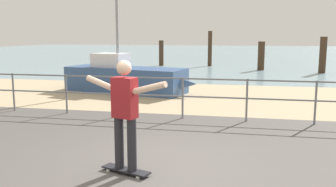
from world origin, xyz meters
name	(u,v)px	position (x,y,z in m)	size (l,w,h in m)	color
beach_strip	(203,97)	(0.00, 7.00, 0.00)	(24.00, 6.00, 0.04)	tan
sea_surface	(232,53)	(0.00, 35.00, 0.00)	(72.00, 50.00, 0.04)	#75939E
railing_fence	(122,90)	(-1.71, 3.60, 0.70)	(12.51, 0.05, 1.05)	slate
sailboat	(129,78)	(-2.74, 7.40, 0.52)	(5.07, 2.35, 4.83)	#335184
skateboard	(126,170)	(-0.39, -0.22, 0.07)	(0.82, 0.46, 0.08)	black
skateboarder	(125,109)	(-0.39, -0.22, 1.02)	(1.39, 0.57, 1.65)	#26262B
groyne_post_0	(161,53)	(-4.02, 18.49, 0.83)	(0.30, 0.30, 1.66)	#422D1E
groyne_post_1	(210,49)	(-0.88, 18.86, 1.13)	(0.26, 0.26, 2.27)	#422D1E
groyne_post_2	(261,56)	(2.26, 16.67, 0.83)	(0.38, 0.38, 1.66)	#422D1E
groyne_post_3	(323,55)	(5.40, 15.71, 0.97)	(0.36, 0.36, 1.94)	#422D1E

